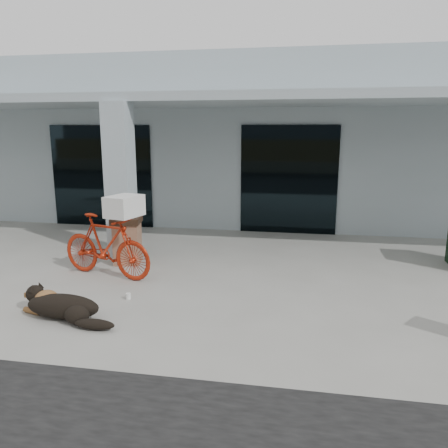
# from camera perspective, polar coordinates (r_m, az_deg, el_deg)

# --- Properties ---
(ground) EXTENTS (80.00, 80.00, 0.00)m
(ground) POSITION_cam_1_polar(r_m,az_deg,el_deg) (6.89, -8.74, -9.95)
(ground) COLOR #A1A098
(ground) RESTS_ON ground
(building) EXTENTS (22.00, 7.00, 4.50)m
(building) POSITION_cam_1_polar(r_m,az_deg,el_deg) (14.68, 1.84, 10.92)
(building) COLOR #A5B2BB
(building) RESTS_ON ground
(storefront_glass_left) EXTENTS (2.80, 0.06, 2.70)m
(storefront_glass_left) POSITION_cam_1_polar(r_m,az_deg,el_deg) (12.28, -15.70, 6.01)
(storefront_glass_left) COLOR black
(storefront_glass_left) RESTS_ON ground
(storefront_glass_right) EXTENTS (2.40, 0.06, 2.70)m
(storefront_glass_right) POSITION_cam_1_polar(r_m,az_deg,el_deg) (11.08, 8.43, 5.70)
(storefront_glass_right) COLOR black
(storefront_glass_right) RESTS_ON ground
(column) EXTENTS (0.50, 0.50, 3.12)m
(column) POSITION_cam_1_polar(r_m,az_deg,el_deg) (9.13, -13.37, 5.46)
(column) COLOR #A5B2BB
(column) RESTS_ON ground
(overhang) EXTENTS (22.00, 2.80, 0.18)m
(overhang) POSITION_cam_1_polar(r_m,az_deg,el_deg) (9.87, -2.40, 15.85)
(overhang) COLOR #A5B2BB
(overhang) RESTS_ON column
(bicycle) EXTENTS (1.96, 1.02, 1.13)m
(bicycle) POSITION_cam_1_polar(r_m,az_deg,el_deg) (8.03, -15.17, -2.75)
(bicycle) COLOR #AE250E
(bicycle) RESTS_ON ground
(laundry_basket) EXTENTS (0.59, 0.70, 0.36)m
(laundry_basket) POSITION_cam_1_polar(r_m,az_deg,el_deg) (7.60, -12.90, 2.28)
(laundry_basket) COLOR white
(laundry_basket) RESTS_ON bicycle
(dog) EXTENTS (1.29, 0.73, 0.41)m
(dog) POSITION_cam_1_polar(r_m,az_deg,el_deg) (6.55, -20.30, -9.89)
(dog) COLOR black
(dog) RESTS_ON ground
(cup_near_dog) EXTENTS (0.09, 0.09, 0.10)m
(cup_near_dog) POSITION_cam_1_polar(r_m,az_deg,el_deg) (7.03, -12.39, -9.20)
(cup_near_dog) COLOR white
(cup_near_dog) RESTS_ON ground
(trash_receptacle) EXTENTS (0.64, 0.64, 0.93)m
(trash_receptacle) POSITION_cam_1_polar(r_m,az_deg,el_deg) (8.76, -12.51, -2.08)
(trash_receptacle) COLOR #8C6048
(trash_receptacle) RESTS_ON ground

